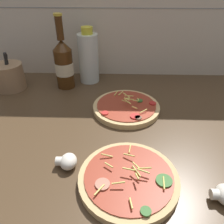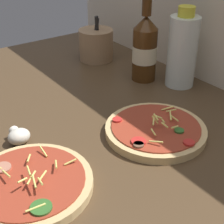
# 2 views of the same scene
# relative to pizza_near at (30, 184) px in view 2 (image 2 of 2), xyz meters

# --- Properties ---
(counter_slab) EXTENTS (1.60, 0.90, 0.03)m
(counter_slab) POSITION_rel_pizza_near_xyz_m (0.05, 0.15, -0.02)
(counter_slab) COLOR #4C3823
(counter_slab) RESTS_ON ground
(pizza_near) EXTENTS (0.23, 0.23, 0.04)m
(pizza_near) POSITION_rel_pizza_near_xyz_m (0.00, 0.00, 0.00)
(pizza_near) COLOR tan
(pizza_near) RESTS_ON counter_slab
(pizza_far) EXTENTS (0.22, 0.22, 0.05)m
(pizza_far) POSITION_rel_pizza_near_xyz_m (0.00, 0.30, 0.00)
(pizza_far) COLOR tan
(pizza_far) RESTS_ON counter_slab
(beer_bottle) EXTENTS (0.07, 0.07, 0.28)m
(beer_bottle) POSITION_rel_pizza_near_xyz_m (-0.24, 0.47, 0.09)
(beer_bottle) COLOR #47280F
(beer_bottle) RESTS_ON counter_slab
(oil_bottle) EXTENTS (0.08, 0.08, 0.22)m
(oil_bottle) POSITION_rel_pizza_near_xyz_m (-0.15, 0.53, 0.09)
(oil_bottle) COLOR silver
(oil_bottle) RESTS_ON counter_slab
(mushroom_left) EXTENTS (0.05, 0.05, 0.03)m
(mushroom_left) POSITION_rel_pizza_near_xyz_m (-0.15, 0.04, 0.01)
(mushroom_left) COLOR white
(mushroom_left) RESTS_ON counter_slab
(utensil_crock) EXTENTS (0.11, 0.11, 0.15)m
(utensil_crock) POSITION_rel_pizza_near_xyz_m (-0.45, 0.45, 0.04)
(utensil_crock) COLOR #9E7A56
(utensil_crock) RESTS_ON counter_slab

